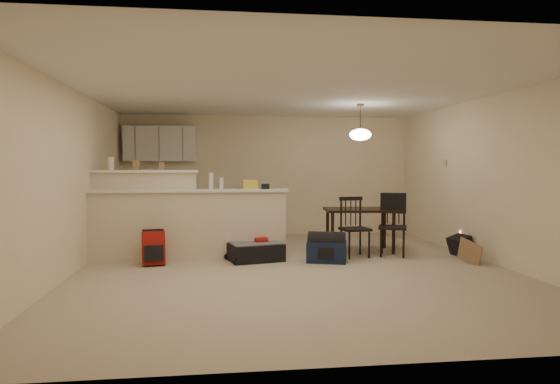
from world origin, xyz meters
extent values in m
plane|color=#BDAA91|center=(0.00, 0.00, 0.00)|extent=(7.00, 7.00, 0.00)
plane|color=white|center=(0.00, 0.00, 2.50)|extent=(7.00, 7.00, 0.00)
cube|color=beige|center=(0.00, 3.50, 1.25)|extent=(6.00, 0.02, 2.50)
cube|color=beige|center=(0.00, -3.50, 1.25)|extent=(6.00, 0.02, 2.50)
cube|color=beige|center=(-3.00, 0.00, 1.25)|extent=(0.02, 7.00, 2.50)
cube|color=beige|center=(3.00, 0.00, 1.25)|extent=(0.02, 7.00, 2.50)
cube|color=beige|center=(-1.50, 0.90, 0.53)|extent=(3.00, 0.28, 1.05)
cube|color=white|center=(-1.50, 0.90, 1.07)|extent=(3.08, 0.38, 0.04)
cube|color=beige|center=(-2.20, 1.12, 0.68)|extent=(1.60, 0.24, 1.35)
cube|color=white|center=(-2.20, 1.12, 1.37)|extent=(1.68, 0.34, 0.04)
cube|color=white|center=(-2.20, 3.32, 1.90)|extent=(1.40, 0.34, 0.70)
cube|color=white|center=(-2.00, 3.19, 0.45)|extent=(1.80, 0.60, 0.90)
cube|color=beige|center=(2.98, 1.55, 1.50)|extent=(0.02, 0.12, 0.12)
cylinder|color=silver|center=(-2.71, 1.12, 1.49)|extent=(0.10, 0.10, 0.20)
cube|color=#946D4C|center=(-2.33, 1.12, 1.47)|extent=(0.10, 0.07, 0.16)
cube|color=#946D4C|center=(-1.93, 1.12, 1.45)|extent=(0.08, 0.06, 0.12)
cylinder|color=silver|center=(-1.16, 0.90, 1.22)|extent=(0.07, 0.07, 0.26)
cylinder|color=silver|center=(-1.00, 0.90, 1.18)|extent=(0.06, 0.06, 0.18)
cube|color=#946D4C|center=(-0.55, 0.90, 1.16)|extent=(0.22, 0.18, 0.14)
cube|color=#946D4C|center=(-0.31, 0.90, 1.13)|extent=(0.12, 0.10, 0.08)
cube|color=black|center=(1.34, 1.25, 0.71)|extent=(1.23, 0.88, 0.04)
cylinder|color=black|center=(0.80, 0.99, 0.35)|extent=(0.05, 0.05, 0.69)
cylinder|color=black|center=(1.81, 0.90, 0.35)|extent=(0.05, 0.05, 0.69)
cylinder|color=black|center=(0.86, 1.61, 0.35)|extent=(0.05, 0.05, 0.69)
cylinder|color=black|center=(1.87, 1.52, 0.35)|extent=(0.05, 0.05, 0.69)
cylinder|color=brown|center=(1.34, 1.25, 2.25)|extent=(0.02, 0.02, 0.50)
cylinder|color=brown|center=(1.34, 1.25, 2.48)|extent=(0.12, 0.12, 0.03)
ellipsoid|color=white|center=(1.34, 1.25, 1.98)|extent=(0.36, 0.36, 0.20)
cube|color=black|center=(-0.48, 0.61, 0.13)|extent=(0.89, 0.69, 0.27)
cube|color=#A11612|center=(-2.00, 0.48, 0.25)|extent=(0.36, 0.26, 0.49)
cube|color=#131E3D|center=(0.57, 0.36, 0.16)|extent=(0.65, 0.48, 0.32)
cube|color=black|center=(2.83, 0.61, 0.16)|extent=(0.29, 0.38, 0.32)
cube|color=#946D4C|center=(2.67, 0.01, 0.17)|extent=(0.14, 0.43, 0.33)
camera|label=1|loc=(-1.06, -6.95, 1.45)|focal=32.00mm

